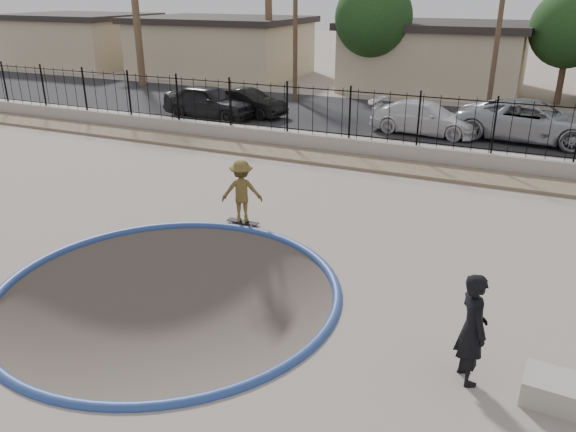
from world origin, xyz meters
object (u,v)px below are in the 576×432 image
at_px(skater, 242,195).
at_px(car_b, 247,103).
at_px(car_a, 209,102).
at_px(car_d, 531,121).
at_px(skateboard, 243,222).
at_px(videographer, 472,329).
at_px(car_c, 425,118).

distance_m(skater, car_b, 13.28).
distance_m(car_a, car_d, 14.03).
distance_m(skateboard, videographer, 7.48).
bearing_deg(car_a, skateboard, -142.05).
relative_size(skateboard, car_c, 0.19).
distance_m(videographer, car_c, 16.30).
relative_size(skater, videographer, 0.88).
relative_size(skater, car_b, 0.42).
xyz_separation_m(videographer, car_c, (-3.95, 15.81, -0.22)).
bearing_deg(videographer, car_d, -30.26).
height_order(skateboard, car_b, car_b).
height_order(skater, skateboard, skater).
relative_size(skater, skateboard, 1.86).
relative_size(car_b, car_c, 0.84).
bearing_deg(car_d, skateboard, 158.20).
bearing_deg(videographer, skater, 27.04).
bearing_deg(car_c, skater, 174.39).
xyz_separation_m(skateboard, videographer, (6.22, -4.06, 0.86)).
bearing_deg(car_c, videographer, -160.66).
bearing_deg(car_a, videographer, -134.33).
height_order(skater, car_a, skater).
bearing_deg(skater, videographer, 122.75).
xyz_separation_m(car_b, car_c, (8.44, -0.01, 0.03)).
relative_size(skater, car_d, 0.28).
xyz_separation_m(skateboard, car_c, (2.27, 11.75, 0.64)).
bearing_deg(skater, skateboard, -100.04).
bearing_deg(car_a, car_b, -49.81).
bearing_deg(car_d, car_c, 102.77).
bearing_deg(car_c, car_b, 95.28).
distance_m(skateboard, car_c, 11.98).
bearing_deg(car_d, car_b, 97.91).
bearing_deg(skateboard, videographer, -32.06).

